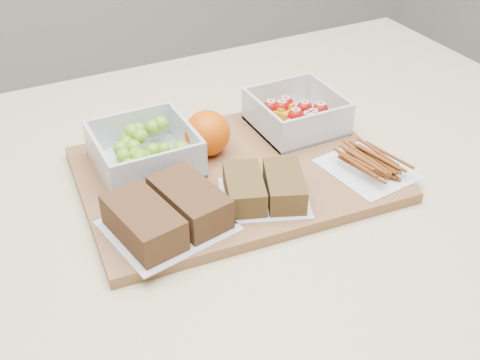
{
  "coord_description": "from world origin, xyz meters",
  "views": [
    {
      "loc": [
        -0.31,
        -0.6,
        1.39
      ],
      "look_at": [
        -0.01,
        -0.01,
        0.93
      ],
      "focal_mm": 45.0,
      "sensor_mm": 36.0,
      "label": 1
    }
  ],
  "objects_px": {
    "cutting_board": "(234,174)",
    "orange": "(207,133)",
    "sandwich_bag_center": "(264,188)",
    "grape_container": "(145,150)",
    "sandwich_bag_left": "(167,213)",
    "fruit_container": "(296,115)",
    "pretzel_bag": "(367,162)"
  },
  "relations": [
    {
      "from": "orange",
      "to": "fruit_container",
      "type": "bearing_deg",
      "value": 2.86
    },
    {
      "from": "sandwich_bag_left",
      "to": "pretzel_bag",
      "type": "xyz_separation_m",
      "value": [
        0.29,
        -0.01,
        -0.01
      ]
    },
    {
      "from": "fruit_container",
      "to": "sandwich_bag_left",
      "type": "distance_m",
      "value": 0.3
    },
    {
      "from": "cutting_board",
      "to": "grape_container",
      "type": "bearing_deg",
      "value": 152.1
    },
    {
      "from": "cutting_board",
      "to": "orange",
      "type": "height_order",
      "value": "orange"
    },
    {
      "from": "cutting_board",
      "to": "fruit_container",
      "type": "xyz_separation_m",
      "value": [
        0.14,
        0.06,
        0.03
      ]
    },
    {
      "from": "cutting_board",
      "to": "pretzel_bag",
      "type": "bearing_deg",
      "value": -23.16
    },
    {
      "from": "sandwich_bag_left",
      "to": "sandwich_bag_center",
      "type": "height_order",
      "value": "sandwich_bag_left"
    },
    {
      "from": "sandwich_bag_center",
      "to": "grape_container",
      "type": "bearing_deg",
      "value": 127.16
    },
    {
      "from": "fruit_container",
      "to": "sandwich_bag_left",
      "type": "xyz_separation_m",
      "value": [
        -0.27,
        -0.14,
        0.0
      ]
    },
    {
      "from": "grape_container",
      "to": "cutting_board",
      "type": "bearing_deg",
      "value": -32.0
    },
    {
      "from": "orange",
      "to": "sandwich_bag_center",
      "type": "relative_size",
      "value": 0.47
    },
    {
      "from": "fruit_container",
      "to": "orange",
      "type": "relative_size",
      "value": 1.91
    },
    {
      "from": "sandwich_bag_left",
      "to": "pretzel_bag",
      "type": "relative_size",
      "value": 1.23
    },
    {
      "from": "cutting_board",
      "to": "orange",
      "type": "xyz_separation_m",
      "value": [
        -0.02,
        0.06,
        0.04
      ]
    },
    {
      "from": "grape_container",
      "to": "sandwich_bag_left",
      "type": "xyz_separation_m",
      "value": [
        -0.02,
        -0.14,
        -0.0
      ]
    },
    {
      "from": "fruit_container",
      "to": "cutting_board",
      "type": "bearing_deg",
      "value": -155.27
    },
    {
      "from": "cutting_board",
      "to": "sandwich_bag_center",
      "type": "relative_size",
      "value": 2.98
    },
    {
      "from": "grape_container",
      "to": "fruit_container",
      "type": "distance_m",
      "value": 0.24
    },
    {
      "from": "pretzel_bag",
      "to": "fruit_container",
      "type": "bearing_deg",
      "value": 100.04
    },
    {
      "from": "cutting_board",
      "to": "pretzel_bag",
      "type": "distance_m",
      "value": 0.19
    },
    {
      "from": "grape_container",
      "to": "sandwich_bag_center",
      "type": "height_order",
      "value": "grape_container"
    },
    {
      "from": "sandwich_bag_center",
      "to": "pretzel_bag",
      "type": "xyz_separation_m",
      "value": [
        0.16,
        -0.01,
        -0.0
      ]
    },
    {
      "from": "sandwich_bag_left",
      "to": "sandwich_bag_center",
      "type": "bearing_deg",
      "value": -1.34
    },
    {
      "from": "sandwich_bag_center",
      "to": "cutting_board",
      "type": "bearing_deg",
      "value": 93.19
    },
    {
      "from": "cutting_board",
      "to": "orange",
      "type": "distance_m",
      "value": 0.07
    },
    {
      "from": "fruit_container",
      "to": "sandwich_bag_center",
      "type": "height_order",
      "value": "fruit_container"
    },
    {
      "from": "cutting_board",
      "to": "grape_container",
      "type": "distance_m",
      "value": 0.13
    },
    {
      "from": "sandwich_bag_center",
      "to": "fruit_container",
      "type": "bearing_deg",
      "value": 46.86
    },
    {
      "from": "cutting_board",
      "to": "pretzel_bag",
      "type": "xyz_separation_m",
      "value": [
        0.16,
        -0.08,
        0.02
      ]
    },
    {
      "from": "fruit_container",
      "to": "sandwich_bag_left",
      "type": "height_order",
      "value": "fruit_container"
    },
    {
      "from": "sandwich_bag_center",
      "to": "pretzel_bag",
      "type": "distance_m",
      "value": 0.16
    }
  ]
}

